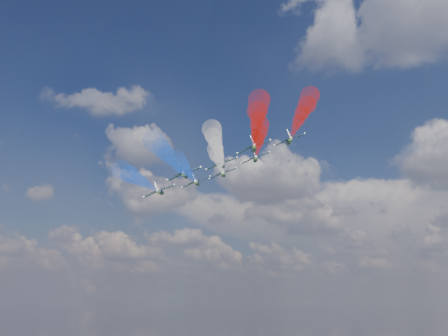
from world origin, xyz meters
The scene contains 16 objects.
jet_lead centered at (-8.64, 12.31, 139.81)m, with size 9.30×11.63×3.10m, color black, non-canonical shape.
trail_lead centered at (5.97, -10.13, 136.90)m, with size 3.88×43.59×3.88m, color white, non-canonical shape.
jet_inner_left centered at (-10.11, 0.87, 135.25)m, with size 9.30×11.63×3.10m, color black, non-canonical shape.
trail_inner_left centered at (4.49, -21.57, 132.33)m, with size 3.88×43.59×3.88m, color blue, non-canonical shape.
jet_inner_right centered at (5.38, 8.91, 141.93)m, with size 9.30×11.63×3.10m, color black, non-canonical shape.
trail_inner_right centered at (19.98, -13.53, 139.02)m, with size 3.88×43.59×3.88m, color red, non-canonical shape.
jet_outer_left centered at (-11.14, -13.92, 130.30)m, with size 9.30×11.63×3.10m, color black, non-canonical shape.
trail_outer_left centered at (3.46, -36.36, 127.39)m, with size 3.88×43.59×3.88m, color blue, non-canonical shape.
jet_center_third centered at (4.11, -6.26, 137.29)m, with size 9.30×11.63×3.10m, color black, non-canonical shape.
trail_center_third centered at (18.72, -28.70, 134.38)m, with size 3.88×43.59×3.88m, color white, non-canonical shape.
jet_outer_right centered at (18.76, 5.04, 144.24)m, with size 9.30×11.63×3.10m, color black, non-canonical shape.
trail_outer_right centered at (33.36, -17.40, 141.32)m, with size 3.88×43.59×3.88m, color red, non-canonical shape.
jet_rear_left centered at (2.19, -19.73, 132.20)m, with size 9.30×11.63×3.10m, color black, non-canonical shape.
trail_rear_left centered at (16.79, -42.17, 129.29)m, with size 3.88×43.59×3.88m, color blue, non-canonical shape.
jet_rear_right centered at (17.13, -10.76, 138.83)m, with size 9.30×11.63×3.10m, color black, non-canonical shape.
trail_rear_right centered at (31.74, -33.19, 135.91)m, with size 3.88×43.59×3.88m, color red, non-canonical shape.
Camera 1 is at (88.35, -125.18, 101.08)m, focal length 44.55 mm.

